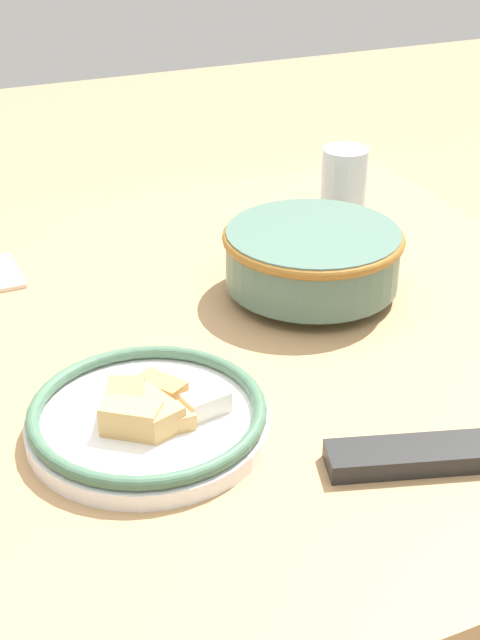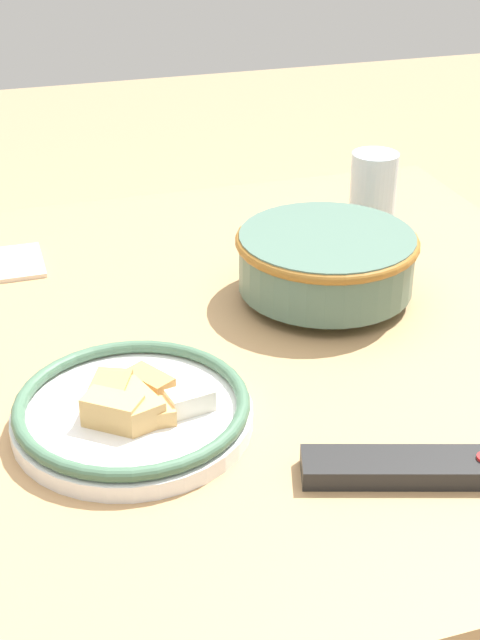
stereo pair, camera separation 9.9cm
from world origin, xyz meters
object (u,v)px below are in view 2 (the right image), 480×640
tv_remote (409,467)px  drinking_glass (373,194)px  noodle_bowl (326,261)px  food_plate (133,410)px

tv_remote → drinking_glass: bearing=176.4°
noodle_bowl → drinking_glass: 0.22m
food_plate → tv_remote: bearing=145.6°
food_plate → tv_remote: size_ratio=1.20×
food_plate → noodle_bowl: bearing=-145.3°
noodle_bowl → tv_remote: size_ratio=1.13×
drinking_glass → food_plate: bearing=40.7°
noodle_bowl → food_plate: noodle_bowl is taller
tv_remote → food_plate: bearing=-107.0°
food_plate → drinking_glass: size_ratio=1.98×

